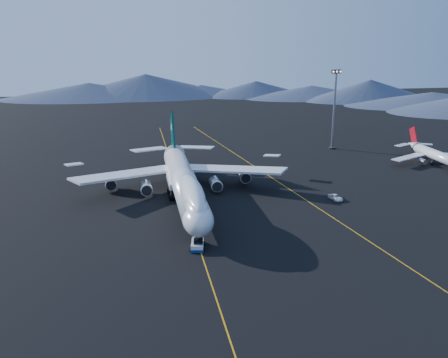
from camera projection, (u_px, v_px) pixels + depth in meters
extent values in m
plane|color=black|center=(184.00, 202.00, 130.50)|extent=(500.00, 500.00, 0.00)
cube|color=orange|center=(184.00, 202.00, 130.50)|extent=(0.25, 220.00, 0.01)
cube|color=orange|center=(283.00, 185.00, 145.15)|extent=(28.08, 198.09, 0.01)
cone|color=#3C465D|center=(89.00, 89.00, 340.24)|extent=(100.00, 100.00, 12.00)
cone|color=#3C465D|center=(201.00, 87.00, 354.34)|extent=(100.00, 100.00, 12.00)
cone|color=#3C465D|center=(312.00, 89.00, 343.88)|extent=(100.00, 100.00, 12.00)
cone|color=#3C465D|center=(432.00, 95.00, 309.98)|extent=(100.00, 100.00, 12.00)
cylinder|color=silver|center=(184.00, 182.00, 128.93)|extent=(6.50, 56.00, 6.50)
ellipsoid|color=silver|center=(198.00, 220.00, 102.50)|extent=(6.50, 10.40, 6.50)
ellipsoid|color=silver|center=(192.00, 194.00, 110.77)|extent=(5.13, 25.16, 5.85)
cube|color=black|center=(199.00, 218.00, 100.27)|extent=(3.60, 1.61, 1.29)
cone|color=silver|center=(173.00, 151.00, 159.87)|extent=(6.50, 12.00, 6.50)
cube|color=#033431|center=(184.00, 184.00, 130.13)|extent=(6.24, 60.00, 1.10)
cube|color=silver|center=(182.00, 180.00, 134.44)|extent=(7.50, 13.00, 1.60)
cube|color=silver|center=(127.00, 174.00, 137.39)|extent=(30.62, 23.28, 2.83)
cube|color=silver|center=(230.00, 169.00, 142.42)|extent=(30.62, 23.28, 2.83)
cylinder|color=slate|center=(146.00, 187.00, 135.26)|extent=(2.90, 5.50, 2.90)
cylinder|color=slate|center=(111.00, 182.00, 139.75)|extent=(2.90, 5.50, 2.90)
cylinder|color=slate|center=(215.00, 183.00, 138.56)|extent=(2.90, 5.50, 2.90)
cylinder|color=slate|center=(244.00, 176.00, 146.35)|extent=(2.90, 5.50, 2.90)
cube|color=#033431|center=(173.00, 136.00, 157.52)|extent=(0.55, 14.11, 15.94)
cube|color=silver|center=(149.00, 149.00, 159.87)|extent=(12.39, 9.47, 0.98)
cube|color=silver|center=(196.00, 147.00, 162.47)|extent=(12.39, 9.47, 0.98)
cylinder|color=black|center=(198.00, 240.00, 105.33)|extent=(0.90, 1.10, 1.10)
cube|color=silver|center=(197.00, 244.00, 102.34)|extent=(3.33, 5.37, 1.25)
cube|color=navy|center=(197.00, 246.00, 102.47)|extent=(3.49, 5.61, 0.57)
cube|color=black|center=(197.00, 240.00, 102.09)|extent=(2.11, 2.11, 1.02)
cylinder|color=silver|center=(441.00, 157.00, 165.05)|extent=(3.37, 28.40, 3.37)
cone|color=silver|center=(413.00, 145.00, 180.88)|extent=(3.37, 6.21, 3.37)
cube|color=silver|center=(409.00, 157.00, 167.90)|extent=(14.91, 10.06, 0.31)
cylinder|color=slate|center=(423.00, 161.00, 166.80)|extent=(1.69, 3.11, 1.69)
cube|color=maroon|center=(414.00, 136.00, 180.35)|extent=(0.31, 6.05, 7.15)
imported|color=silver|center=(336.00, 197.00, 132.25)|extent=(3.00, 5.27, 1.38)
cylinder|color=black|center=(332.00, 148.00, 191.52)|extent=(2.76, 2.76, 0.46)
cylinder|color=slate|center=(334.00, 111.00, 187.56)|extent=(0.80, 0.80, 28.72)
cube|color=black|center=(336.00, 71.00, 183.44)|extent=(3.68, 0.92, 1.38)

